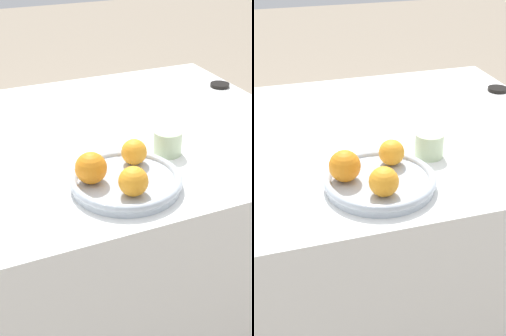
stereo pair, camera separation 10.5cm
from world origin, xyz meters
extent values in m
cube|color=white|center=(0.00, 0.00, 0.38)|extent=(1.59, 0.93, 0.76)
cylinder|color=#B2BCC6|center=(0.16, -0.30, 0.77)|extent=(0.25, 0.25, 0.02)
torus|color=#B2BCC6|center=(0.16, -0.30, 0.78)|extent=(0.26, 0.26, 0.02)
sphere|color=orange|center=(0.21, -0.24, 0.82)|extent=(0.06, 0.06, 0.06)
sphere|color=orange|center=(0.15, -0.36, 0.82)|extent=(0.07, 0.07, 0.07)
sphere|color=orange|center=(0.09, -0.28, 0.82)|extent=(0.07, 0.07, 0.07)
cylinder|color=#B7CC9E|center=(0.33, -0.19, 0.79)|extent=(0.07, 0.07, 0.06)
cylinder|color=black|center=(0.74, 0.19, 0.77)|extent=(0.07, 0.07, 0.01)
camera|label=1|loc=(-0.20, -1.13, 1.33)|focal=50.00mm
camera|label=2|loc=(-0.10, -1.17, 1.33)|focal=50.00mm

